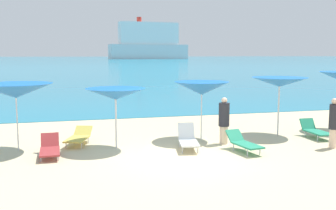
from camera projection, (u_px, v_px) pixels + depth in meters
ground_plane at (130, 114)px, 21.42m from camera, size 50.00×100.00×0.30m
ocean_water at (70, 59)px, 230.04m from camera, size 650.00×440.00×0.02m
umbrella_2 at (16, 91)px, 12.42m from camera, size 2.39×2.39×2.18m
umbrella_3 at (116, 94)px, 12.79m from camera, size 2.14×2.14×1.99m
umbrella_4 at (202, 88)px, 14.20m from camera, size 2.16×2.16×2.11m
umbrella_5 at (279, 82)px, 14.90m from camera, size 2.23×2.23×2.22m
lounge_chair_0 at (315, 130)px, 14.61m from camera, size 0.60×1.39×0.64m
lounge_chair_1 at (188, 139)px, 12.92m from camera, size 0.85×1.63×0.76m
lounge_chair_5 at (50, 148)px, 11.96m from camera, size 0.60×1.47×0.61m
lounge_chair_6 at (244, 142)px, 12.51m from camera, size 0.75×1.53×0.61m
lounge_chair_7 at (79, 137)px, 13.48m from camera, size 1.06×1.63×0.54m
beachgoer_2 at (334, 122)px, 12.94m from camera, size 0.31×0.31×1.67m
beachgoer_3 at (224, 120)px, 13.56m from camera, size 0.37×0.37×1.63m
cruise_ship at (149, 43)px, 245.61m from camera, size 50.58×13.57×25.57m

